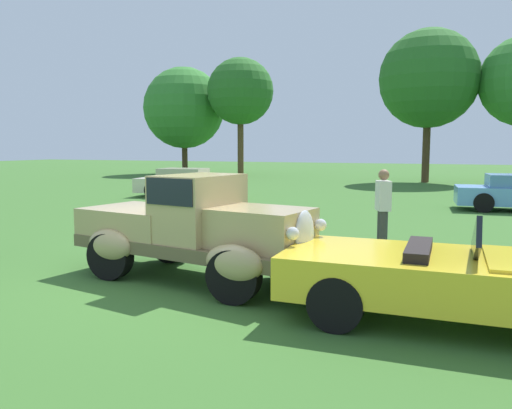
# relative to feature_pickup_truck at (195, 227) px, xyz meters

# --- Properties ---
(ground_plane) EXTENTS (120.00, 120.00, 0.00)m
(ground_plane) POSITION_rel_feature_pickup_truck_xyz_m (-0.19, -0.27, -0.86)
(ground_plane) COLOR #386628
(feature_pickup_truck) EXTENTS (4.29, 2.37, 1.70)m
(feature_pickup_truck) POSITION_rel_feature_pickup_truck_xyz_m (0.00, 0.00, 0.00)
(feature_pickup_truck) COLOR brown
(feature_pickup_truck) RESTS_ON ground_plane
(neighbor_convertible) EXTENTS (4.16, 1.77, 1.40)m
(neighbor_convertible) POSITION_rel_feature_pickup_truck_xyz_m (3.98, -0.68, -0.28)
(neighbor_convertible) COLOR yellow
(neighbor_convertible) RESTS_ON ground_plane
(show_car_cream) EXTENTS (4.48, 2.19, 1.22)m
(show_car_cream) POSITION_rel_feature_pickup_truck_xyz_m (-6.88, 11.85, -0.26)
(show_car_cream) COLOR beige
(show_car_cream) RESTS_ON ground_plane
(spectator_near_truck) EXTENTS (0.37, 0.46, 1.69)m
(spectator_near_truck) POSITION_rel_feature_pickup_truck_xyz_m (2.50, 3.28, 0.05)
(spectator_near_truck) COLOR #383838
(spectator_near_truck) RESTS_ON ground_plane
(treeline_far_left) EXTENTS (6.28, 6.28, 8.28)m
(treeline_far_left) POSITION_rel_feature_pickup_truck_xyz_m (-16.17, 28.07, 4.27)
(treeline_far_left) COLOR #47331E
(treeline_far_left) RESTS_ON ground_plane
(treeline_mid_left) EXTENTS (4.81, 4.81, 8.54)m
(treeline_mid_left) POSITION_rel_feature_pickup_truck_xyz_m (-11.01, 27.23, 5.25)
(treeline_mid_left) COLOR brown
(treeline_mid_left) RESTS_ON ground_plane
(treeline_center) EXTENTS (5.79, 5.79, 9.03)m
(treeline_center) POSITION_rel_feature_pickup_truck_xyz_m (2.08, 25.00, 5.25)
(treeline_center) COLOR #47331E
(treeline_center) RESTS_ON ground_plane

